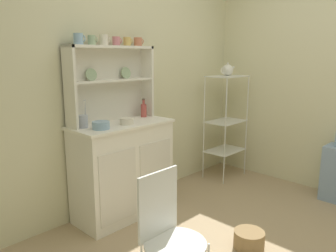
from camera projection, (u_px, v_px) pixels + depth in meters
wall_back at (130, 80)px, 3.35m from camera, size 3.84×0.05×2.50m
hutch_cabinet at (123, 169)px, 3.12m from camera, size 0.95×0.45×0.89m
hutch_shelf_unit at (109, 78)px, 3.05m from camera, size 0.88×0.18×0.69m
bakers_rack at (226, 116)px, 4.06m from camera, size 0.49×0.33×1.26m
wire_chair at (168, 230)px, 1.91m from camera, size 0.36×0.36×0.85m
floor_basket at (249, 240)px, 2.64m from camera, size 0.24×0.24×0.14m
cup_sky_0 at (78, 39)px, 2.73m from camera, size 0.09×0.08×0.09m
cup_sage_1 at (92, 40)px, 2.82m from camera, size 0.08×0.06×0.08m
cup_cream_2 at (104, 40)px, 2.90m from camera, size 0.09×0.08×0.09m
cup_rose_3 at (116, 41)px, 3.00m from camera, size 0.08×0.07×0.08m
cup_gold_4 at (127, 41)px, 3.09m from camera, size 0.08×0.07×0.08m
cup_terracotta_5 at (138, 42)px, 3.18m from camera, size 0.09×0.08×0.08m
bowl_mixing_large at (101, 125)px, 2.77m from camera, size 0.15×0.15×0.06m
bowl_floral_medium at (127, 121)px, 2.97m from camera, size 0.12×0.12×0.06m
jam_bottle at (144, 110)px, 3.32m from camera, size 0.06×0.06×0.18m
utensil_jar at (83, 121)px, 2.82m from camera, size 0.08×0.08×0.24m
porcelain_teapot at (228, 70)px, 3.95m from camera, size 0.22×0.13×0.16m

